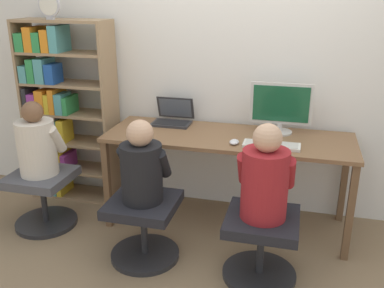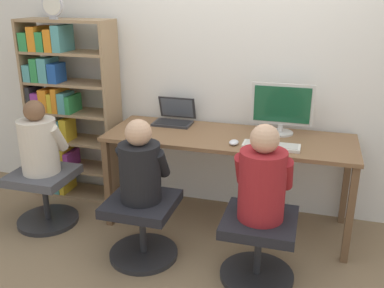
% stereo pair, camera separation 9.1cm
% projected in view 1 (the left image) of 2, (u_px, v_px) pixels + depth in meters
% --- Properties ---
extents(ground_plane, '(14.00, 14.00, 0.00)m').
position_uv_depth(ground_plane, '(218.00, 243.00, 3.32)').
color(ground_plane, '#846B4C').
extents(wall_back, '(10.00, 0.05, 2.60)m').
position_uv_depth(wall_back, '(239.00, 61.00, 3.54)').
color(wall_back, silver).
rests_on(wall_back, ground_plane).
extents(desk, '(1.94, 0.66, 0.78)m').
position_uv_depth(desk, '(228.00, 145.00, 3.38)').
color(desk, brown).
rests_on(desk, ground_plane).
extents(desktop_monitor, '(0.48, 0.21, 0.40)m').
position_uv_depth(desktop_monitor, '(281.00, 108.00, 3.36)').
color(desktop_monitor, beige).
rests_on(desktop_monitor, desk).
extents(laptop, '(0.32, 0.27, 0.21)m').
position_uv_depth(laptop, '(173.00, 118.00, 3.65)').
color(laptop, '#2D2D30').
rests_on(laptop, desk).
extents(keyboard, '(0.41, 0.15, 0.03)m').
position_uv_depth(keyboard, '(272.00, 145.00, 3.12)').
color(keyboard, silver).
rests_on(keyboard, desk).
extents(computer_mouse_by_keyboard, '(0.07, 0.10, 0.03)m').
position_uv_depth(computer_mouse_by_keyboard, '(234.00, 142.00, 3.17)').
color(computer_mouse_by_keyboard, silver).
rests_on(computer_mouse_by_keyboard, desk).
extents(office_chair_left, '(0.50, 0.50, 0.46)m').
position_uv_depth(office_chair_left, '(261.00, 241.00, 2.85)').
color(office_chair_left, '#262628').
rests_on(office_chair_left, ground_plane).
extents(office_chair_right, '(0.50, 0.50, 0.46)m').
position_uv_depth(office_chair_right, '(144.00, 223.00, 3.07)').
color(office_chair_right, '#262628').
rests_on(office_chair_right, ground_plane).
extents(person_at_monitor, '(0.37, 0.32, 0.63)m').
position_uv_depth(person_at_monitor, '(265.00, 178.00, 2.70)').
color(person_at_monitor, maroon).
rests_on(person_at_monitor, office_chair_left).
extents(person_at_laptop, '(0.35, 0.30, 0.59)m').
position_uv_depth(person_at_laptop, '(142.00, 167.00, 2.92)').
color(person_at_laptop, black).
rests_on(person_at_laptop, office_chair_right).
extents(bookshelf, '(0.83, 0.31, 1.63)m').
position_uv_depth(bookshelf, '(58.00, 112.00, 3.85)').
color(bookshelf, '#997A56').
rests_on(bookshelf, ground_plane).
extents(desk_clock, '(0.19, 0.03, 0.21)m').
position_uv_depth(desk_clock, '(49.00, 6.00, 3.46)').
color(desk_clock, '#B2B2B7').
rests_on(desk_clock, bookshelf).
extents(office_chair_side, '(0.50, 0.50, 0.46)m').
position_uv_depth(office_chair_side, '(43.00, 194.00, 3.50)').
color(office_chair_side, '#262628').
rests_on(office_chair_side, ground_plane).
extents(person_near_shelf, '(0.37, 0.31, 0.60)m').
position_uv_depth(person_near_shelf, '(37.00, 144.00, 3.36)').
color(person_near_shelf, beige).
rests_on(person_near_shelf, office_chair_side).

